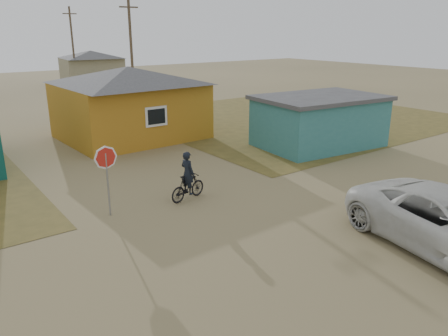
# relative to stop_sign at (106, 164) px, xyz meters

# --- Properties ---
(ground) EXTENTS (120.00, 120.00, 0.00)m
(ground) POSITION_rel_stop_sign_xyz_m (2.76, -4.41, -1.73)
(ground) COLOR olive
(grass_ne) EXTENTS (20.00, 18.00, 0.00)m
(grass_ne) POSITION_rel_stop_sign_xyz_m (16.76, 8.59, -1.73)
(grass_ne) COLOR brown
(grass_ne) RESTS_ON ground
(house_yellow) EXTENTS (7.72, 6.76, 3.90)m
(house_yellow) POSITION_rel_stop_sign_xyz_m (5.26, 9.59, 0.27)
(house_yellow) COLOR #B1751B
(house_yellow) RESTS_ON ground
(shed_turquoise) EXTENTS (6.71, 4.93, 2.60)m
(shed_turquoise) POSITION_rel_stop_sign_xyz_m (12.26, 2.09, -0.42)
(shed_turquoise) COLOR #377978
(shed_turquoise) RESTS_ON ground
(house_beige_east) EXTENTS (6.95, 6.05, 3.60)m
(house_beige_east) POSITION_rel_stop_sign_xyz_m (12.76, 35.59, 0.12)
(house_beige_east) COLOR gray
(house_beige_east) RESTS_ON ground
(utility_pole_near) EXTENTS (1.40, 0.20, 8.00)m
(utility_pole_near) POSITION_rel_stop_sign_xyz_m (9.26, 17.59, 2.40)
(utility_pole_near) COLOR brown
(utility_pole_near) RESTS_ON ground
(utility_pole_far) EXTENTS (1.40, 0.20, 8.00)m
(utility_pole_far) POSITION_rel_stop_sign_xyz_m (10.26, 33.59, 2.40)
(utility_pole_far) COLOR brown
(utility_pole_far) RESTS_ON ground
(stop_sign) EXTENTS (0.73, 0.31, 2.35)m
(stop_sign) POSITION_rel_stop_sign_xyz_m (0.00, 0.00, 0.00)
(stop_sign) COLOR gray
(stop_sign) RESTS_ON ground
(cyclist) EXTENTS (1.62, 0.77, 1.77)m
(cyclist) POSITION_rel_stop_sign_xyz_m (2.78, -0.33, -1.09)
(cyclist) COLOR black
(cyclist) RESTS_ON ground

